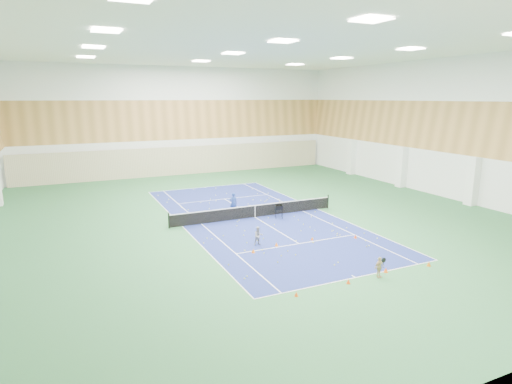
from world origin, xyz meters
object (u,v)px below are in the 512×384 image
Objects in this scene: child_court at (258,236)px; child_apron at (379,267)px; ball_cart at (279,212)px; coach at (233,203)px; tennis_net at (255,210)px.

child_apron is at bearing -58.97° from child_court.
child_court is at bearing -109.02° from ball_cart.
coach is 7.56m from child_court.
ball_cart is (0.44, 11.43, -0.04)m from child_apron.
coach is at bearing 88.55° from child_apron.
tennis_net reaches higher than child_apron.
tennis_net is 1.75m from ball_cart.
tennis_net is 6.02m from child_court.
child_court is 1.16× the size of ball_cart.
ball_cart is (3.84, 4.67, -0.08)m from child_court.
tennis_net is 13.00× the size of ball_cart.
ball_cart is (1.52, -0.88, -0.06)m from tennis_net.
child_court is 1.08× the size of child_apron.
tennis_net is at bearing 123.90° from coach.
child_court is 6.05m from ball_cart.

